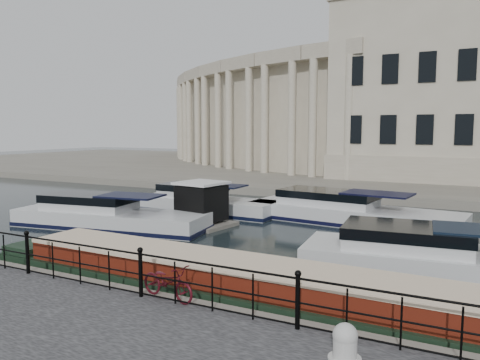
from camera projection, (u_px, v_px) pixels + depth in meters
name	position (u px, v px, depth m)	size (l,w,h in m)	color
ground_plane	(192.00, 290.00, 13.35)	(160.00, 160.00, 0.00)	black
far_bank	(401.00, 171.00, 47.77)	(120.00, 42.00, 0.55)	#6B665B
railing	(141.00, 270.00, 11.23)	(24.14, 0.14, 1.22)	black
civic_building	(386.00, 103.00, 43.70)	(53.55, 31.84, 16.85)	#ADA38C
bicycle	(168.00, 282.00, 11.07)	(0.57, 1.62, 0.85)	#460C15
mooring_bollard	(345.00, 343.00, 8.17)	(0.59, 0.59, 0.66)	#B5B5B1
narrowboat	(222.00, 289.00, 12.38)	(15.76, 2.37, 1.57)	black
harbour_hut	(202.00, 206.00, 22.19)	(3.09, 2.71, 2.17)	#6B665B
cabin_cruisers	(265.00, 222.00, 21.20)	(23.45, 10.83, 1.99)	silver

